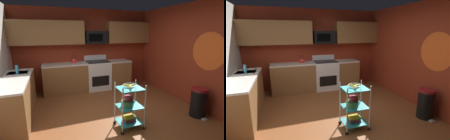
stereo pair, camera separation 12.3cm
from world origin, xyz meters
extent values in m
cube|color=brown|center=(0.00, 0.00, -0.02)|extent=(4.40, 4.80, 0.04)
cube|color=maroon|center=(0.00, 2.43, 1.30)|extent=(4.52, 0.06, 2.60)
cube|color=maroon|center=(2.23, 0.00, 1.30)|extent=(0.06, 4.80, 2.60)
cylinder|color=#E5591E|center=(2.20, -0.35, 1.45)|extent=(0.00, 0.86, 0.86)
cube|color=brown|center=(0.00, 2.10, 0.44)|extent=(2.81, 0.60, 0.88)
cube|color=silver|center=(0.00, 2.10, 0.90)|extent=(2.81, 0.60, 0.04)
cube|color=brown|center=(-1.90, 0.79, 0.44)|extent=(0.60, 2.01, 0.88)
cube|color=silver|center=(-1.90, 0.79, 0.90)|extent=(0.60, 2.01, 0.04)
cube|color=#B7BABC|center=(-1.90, 1.35, 0.84)|extent=(0.44, 0.36, 0.16)
cube|color=white|center=(0.30, 2.10, 0.46)|extent=(0.76, 0.64, 0.92)
cube|color=black|center=(0.30, 1.78, 0.35)|extent=(0.56, 0.01, 0.32)
cube|color=white|center=(0.30, 2.39, 1.01)|extent=(0.76, 0.06, 0.18)
cube|color=black|center=(0.30, 2.10, 0.93)|extent=(0.72, 0.60, 0.02)
cube|color=brown|center=(-1.15, 2.23, 1.85)|extent=(2.10, 0.33, 0.70)
cube|color=brown|center=(1.45, 2.23, 1.85)|extent=(1.50, 0.33, 0.70)
cube|color=black|center=(0.30, 2.21, 1.70)|extent=(0.70, 0.38, 0.40)
cube|color=black|center=(0.24, 2.02, 1.70)|extent=(0.44, 0.01, 0.24)
cylinder|color=silver|center=(0.01, -0.56, 0.47)|extent=(0.02, 0.02, 0.88)
cylinder|color=black|center=(0.01, -0.56, 0.04)|extent=(0.07, 0.02, 0.07)
cylinder|color=silver|center=(0.47, -0.56, 0.47)|extent=(0.02, 0.02, 0.88)
cylinder|color=black|center=(0.47, -0.56, 0.04)|extent=(0.07, 0.02, 0.07)
cylinder|color=silver|center=(0.01, -0.17, 0.47)|extent=(0.02, 0.02, 0.88)
cylinder|color=black|center=(0.01, -0.17, 0.04)|extent=(0.07, 0.02, 0.07)
cylinder|color=silver|center=(0.47, -0.17, 0.47)|extent=(0.02, 0.02, 0.88)
cylinder|color=black|center=(0.47, -0.17, 0.04)|extent=(0.07, 0.02, 0.07)
cube|color=teal|center=(0.24, -0.37, 0.12)|extent=(0.47, 0.39, 0.02)
cube|color=teal|center=(0.24, -0.37, 0.45)|extent=(0.47, 0.39, 0.02)
cube|color=teal|center=(0.24, -0.37, 0.82)|extent=(0.47, 0.39, 0.02)
torus|color=silver|center=(0.24, -0.37, 0.89)|extent=(0.27, 0.27, 0.01)
cylinder|color=silver|center=(0.24, -0.37, 0.84)|extent=(0.12, 0.12, 0.02)
ellipsoid|color=yellow|center=(0.29, -0.35, 0.87)|extent=(0.17, 0.09, 0.04)
ellipsoid|color=yellow|center=(0.20, -0.33, 0.87)|extent=(0.15, 0.14, 0.04)
ellipsoid|color=yellow|center=(0.23, -0.41, 0.87)|extent=(0.08, 0.17, 0.04)
cylinder|color=#387F4C|center=(0.19, -0.37, 0.51)|extent=(0.24, 0.24, 0.11)
torus|color=#387F4C|center=(0.19, -0.37, 0.57)|extent=(0.25, 0.25, 0.01)
cylinder|color=maroon|center=(0.23, -0.33, 0.61)|extent=(0.17, 0.17, 0.08)
torus|color=maroon|center=(0.23, -0.33, 0.65)|extent=(0.18, 0.18, 0.01)
cube|color=#1E4C8C|center=(0.24, -0.37, 0.14)|extent=(0.24, 0.19, 0.02)
cube|color=#B22626|center=(0.24, -0.37, 0.17)|extent=(0.23, 0.16, 0.03)
cube|color=#26723F|center=(0.24, -0.37, 0.20)|extent=(0.24, 0.14, 0.03)
cube|color=gold|center=(0.24, -0.37, 0.23)|extent=(0.23, 0.17, 0.03)
sphere|color=red|center=(-0.46, 2.10, 0.99)|extent=(0.18, 0.18, 0.18)
sphere|color=black|center=(-0.46, 2.10, 1.08)|extent=(0.03, 0.03, 0.03)
cone|color=red|center=(-0.38, 2.10, 1.01)|extent=(0.09, 0.04, 0.06)
torus|color=black|center=(-0.46, 2.10, 1.10)|extent=(0.12, 0.01, 0.12)
cylinder|color=#2D8CBF|center=(-1.90, 1.24, 1.02)|extent=(0.06, 0.06, 0.20)
cylinder|color=black|center=(1.90, -0.51, 0.30)|extent=(0.34, 0.34, 0.60)
cylinder|color=maroon|center=(1.90, -0.51, 0.63)|extent=(0.33, 0.33, 0.06)
cube|color=#B2B2B7|center=(1.90, -0.72, 0.01)|extent=(0.10, 0.08, 0.03)
camera|label=1|loc=(-1.14, -3.05, 1.88)|focal=26.45mm
camera|label=2|loc=(-1.02, -3.09, 1.88)|focal=26.45mm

